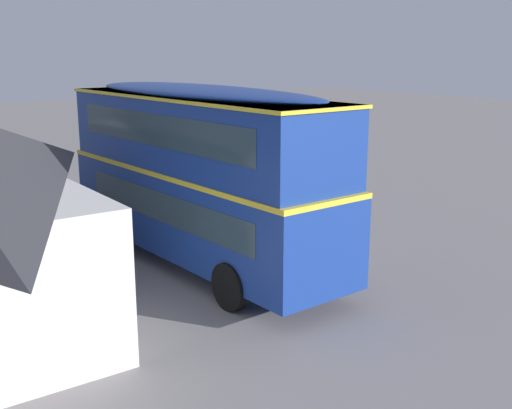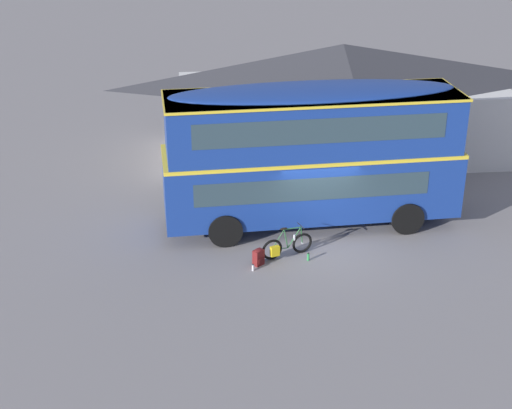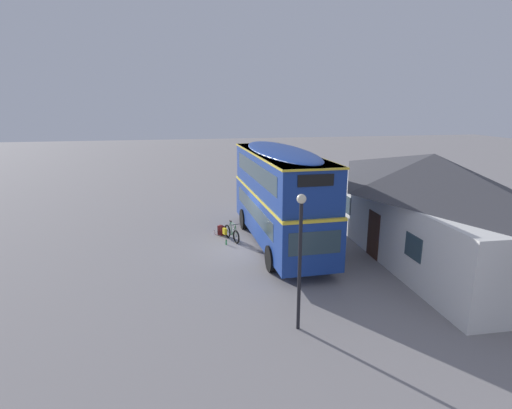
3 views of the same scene
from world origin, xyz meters
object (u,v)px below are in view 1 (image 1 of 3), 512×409
(double_decker_bus, at_px, (198,168))
(touring_bicycle, at_px, (291,246))
(water_bottle_clear_plastic, at_px, (339,261))
(water_bottle_green_metal, at_px, (285,247))
(backpack_on_ground, at_px, (324,255))
(street_lamp, at_px, (119,134))

(double_decker_bus, bearing_deg, touring_bicycle, -117.91)
(water_bottle_clear_plastic, bearing_deg, water_bottle_green_metal, 13.47)
(double_decker_bus, bearing_deg, water_bottle_green_metal, -101.64)
(double_decker_bus, relative_size, backpack_on_ground, 17.81)
(double_decker_bus, bearing_deg, water_bottle_clear_plastic, -127.66)
(double_decker_bus, height_order, water_bottle_clear_plastic, double_decker_bus)
(street_lamp, bearing_deg, touring_bicycle, -173.78)
(double_decker_bus, height_order, water_bottle_green_metal, double_decker_bus)
(touring_bicycle, bearing_deg, water_bottle_green_metal, -26.12)
(touring_bicycle, bearing_deg, street_lamp, 6.22)
(water_bottle_clear_plastic, height_order, street_lamp, street_lamp)
(touring_bicycle, height_order, water_bottle_green_metal, touring_bicycle)
(backpack_on_ground, bearing_deg, street_lamp, 8.03)
(backpack_on_ground, distance_m, water_bottle_green_metal, 1.57)
(water_bottle_clear_plastic, relative_size, street_lamp, 0.05)
(backpack_on_ground, relative_size, street_lamp, 0.13)
(water_bottle_green_metal, bearing_deg, touring_bicycle, 153.88)
(double_decker_bus, distance_m, water_bottle_green_metal, 3.62)
(touring_bicycle, bearing_deg, water_bottle_clear_plastic, -146.25)
(water_bottle_clear_plastic, bearing_deg, backpack_on_ground, 58.18)
(water_bottle_clear_plastic, xyz_separation_m, street_lamp, (9.81, 1.69, 2.57))
(touring_bicycle, height_order, street_lamp, street_lamp)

